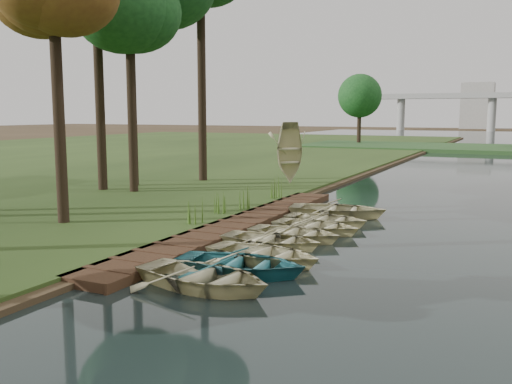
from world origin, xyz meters
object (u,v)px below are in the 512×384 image
at_px(boardwalk, 237,226).
at_px(rowboat_0, 204,273).
at_px(stored_rowboat, 289,177).
at_px(rowboat_2, 264,251).
at_px(rowboat_1, 241,261).

bearing_deg(boardwalk, rowboat_0, -69.11).
bearing_deg(stored_rowboat, rowboat_2, -124.48).
bearing_deg(rowboat_1, stored_rowboat, 12.77).
bearing_deg(rowboat_2, rowboat_1, -176.72).
bearing_deg(stored_rowboat, rowboat_0, -128.23).
bearing_deg(boardwalk, rowboat_1, -61.73).
relative_size(rowboat_1, stored_rowboat, 1.02).
bearing_deg(rowboat_1, rowboat_2, -8.53).
bearing_deg(rowboat_0, boardwalk, 28.28).
xyz_separation_m(rowboat_0, stored_rowboat, (-5.12, 17.87, 0.23)).
distance_m(boardwalk, rowboat_0, 7.06).
bearing_deg(rowboat_1, rowboat_0, 164.13).
xyz_separation_m(boardwalk, rowboat_0, (2.52, -6.60, 0.27)).
xyz_separation_m(boardwalk, rowboat_1, (2.78, -5.17, 0.26)).
distance_m(rowboat_1, rowboat_2, 1.25).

